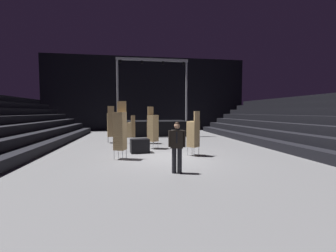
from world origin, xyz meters
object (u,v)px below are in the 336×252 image
at_px(stage_riser, 151,127).
at_px(man_with_tie, 177,144).
at_px(chair_stack_mid_right, 153,128).
at_px(equipment_road_case, 140,146).
at_px(chair_stack_mid_left, 120,130).
at_px(chair_stack_mid_centre, 193,133).
at_px(chair_stack_rear_left, 150,129).
at_px(chair_stack_front_right, 111,125).
at_px(chair_stack_front_left, 131,129).

xyz_separation_m(stage_riser, man_with_tie, (-0.15, -12.46, 0.25)).
height_order(chair_stack_mid_right, equipment_road_case, chair_stack_mid_right).
bearing_deg(stage_riser, equipment_road_case, -98.36).
distance_m(chair_stack_mid_left, chair_stack_mid_centre, 3.30).
relative_size(chair_stack_mid_right, chair_stack_rear_left, 1.28).
height_order(stage_riser, equipment_road_case, stage_riser).
bearing_deg(chair_stack_front_right, chair_stack_mid_right, -57.39).
distance_m(chair_stack_front_left, chair_stack_mid_centre, 5.37).
xyz_separation_m(man_with_tie, chair_stack_mid_left, (-1.97, 2.52, 0.28)).
height_order(stage_riser, man_with_tie, stage_riser).
distance_m(chair_stack_mid_centre, chair_stack_rear_left, 4.54).
bearing_deg(equipment_road_case, chair_stack_rear_left, 76.25).
bearing_deg(chair_stack_front_right, man_with_tie, -79.98).
bearing_deg(chair_stack_mid_centre, chair_stack_mid_left, 145.78).
distance_m(stage_riser, chair_stack_front_left, 5.43).
distance_m(stage_riser, chair_stack_mid_centre, 9.72).
height_order(chair_stack_front_left, chair_stack_mid_centre, chair_stack_mid_centre).
height_order(chair_stack_front_left, chair_stack_rear_left, same).
bearing_deg(chair_stack_front_left, chair_stack_front_right, 104.35).
height_order(man_with_tie, chair_stack_mid_centre, chair_stack_mid_centre).
xyz_separation_m(chair_stack_front_left, equipment_road_case, (0.48, -3.41, -0.56)).
relative_size(man_with_tie, chair_stack_front_left, 0.94).
xyz_separation_m(stage_riser, chair_stack_mid_left, (-2.12, -9.94, 0.54)).
xyz_separation_m(stage_riser, chair_stack_mid_centre, (1.17, -9.65, 0.33)).
relative_size(chair_stack_mid_centre, equipment_road_case, 2.28).
xyz_separation_m(man_with_tie, chair_stack_front_left, (-1.59, 7.32, -0.05)).
relative_size(stage_riser, chair_stack_front_right, 2.63).
height_order(man_with_tie, chair_stack_front_left, chair_stack_front_left).
xyz_separation_m(stage_riser, chair_stack_front_left, (-1.74, -5.14, 0.20)).
height_order(chair_stack_front_right, chair_stack_mid_left, chair_stack_mid_left).
bearing_deg(chair_stack_mid_left, equipment_road_case, -98.78).
distance_m(chair_stack_mid_left, chair_stack_rear_left, 4.82).
relative_size(chair_stack_mid_left, chair_stack_mid_centre, 1.21).
xyz_separation_m(chair_stack_front_right, chair_stack_mid_right, (2.51, -2.71, -0.04)).
xyz_separation_m(stage_riser, equipment_road_case, (-1.26, -8.55, -0.36)).
bearing_deg(man_with_tie, chair_stack_mid_right, -70.86).
bearing_deg(stage_riser, chair_stack_mid_left, -102.03).
relative_size(man_with_tie, chair_stack_front_right, 0.71).
distance_m(chair_stack_mid_right, chair_stack_rear_left, 1.99).
distance_m(chair_stack_mid_right, chair_stack_mid_centre, 2.80).
relative_size(chair_stack_front_right, chair_stack_mid_right, 1.04).
height_order(chair_stack_front_left, chair_stack_front_right, chair_stack_front_right).
bearing_deg(chair_stack_rear_left, chair_stack_front_right, 170.80).
bearing_deg(chair_stack_mid_centre, chair_stack_mid_right, 87.19).
bearing_deg(chair_stack_front_left, equipment_road_case, -137.88).
bearing_deg(chair_stack_front_right, chair_stack_mid_left, -90.52).
bearing_deg(chair_stack_mid_right, stage_riser, -133.37).
relative_size(stage_riser, chair_stack_rear_left, 3.50).
bearing_deg(chair_stack_mid_right, chair_stack_front_right, -86.69).
bearing_deg(man_with_tie, chair_stack_front_left, -62.58).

